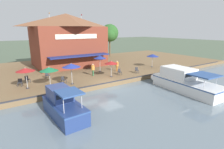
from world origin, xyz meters
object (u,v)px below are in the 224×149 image
(patio_umbrella_back_row, at_px, (25,70))
(cafe_chair_back_row_seat, at_px, (119,71))
(patio_umbrella_mid_patio_right, at_px, (71,65))
(cafe_chair_beside_entrance, at_px, (63,79))
(motorboat_second_along, at_px, (180,81))
(patio_umbrella_near_quay_edge, at_px, (111,63))
(waterfront_restaurant, at_px, (67,40))
(person_near_entrance, at_px, (93,68))
(patio_umbrella_far_corner, at_px, (100,57))
(motorboat_outer_channel, at_px, (61,104))
(cafe_chair_far_corner_seat, at_px, (137,70))
(patio_umbrella_by_entrance, at_px, (153,55))
(swan, at_px, (86,122))
(cafe_chair_facing_river, at_px, (20,82))
(tree_downstream_bank, at_px, (110,33))
(person_mid_patio, at_px, (117,65))
(mooring_post, at_px, (175,67))
(patio_umbrella_mid_patio_left, at_px, (49,69))
(cafe_chair_mid_patio, at_px, (47,75))
(cafe_chair_under_first_umbrella, at_px, (27,79))

(patio_umbrella_back_row, height_order, cafe_chair_back_row_seat, patio_umbrella_back_row)
(patio_umbrella_mid_patio_right, height_order, cafe_chair_back_row_seat, patio_umbrella_mid_patio_right)
(cafe_chair_beside_entrance, distance_m, motorboat_second_along, 13.78)
(patio_umbrella_near_quay_edge, bearing_deg, waterfront_restaurant, -170.54)
(person_near_entrance, xyz_separation_m, motorboat_second_along, (9.08, 6.76, -0.67))
(patio_umbrella_far_corner, relative_size, person_near_entrance, 1.47)
(patio_umbrella_back_row, height_order, motorboat_outer_channel, patio_umbrella_back_row)
(cafe_chair_far_corner_seat, bearing_deg, patio_umbrella_by_entrance, 110.03)
(person_near_entrance, bearing_deg, swan, -29.83)
(motorboat_second_along, bearing_deg, patio_umbrella_by_entrance, 153.44)
(patio_umbrella_near_quay_edge, relative_size, motorboat_outer_channel, 0.37)
(cafe_chair_facing_river, xyz_separation_m, tree_downstream_bank, (-13.50, 20.65, 4.84))
(person_near_entrance, bearing_deg, patio_umbrella_by_entrance, 88.18)
(patio_umbrella_far_corner, bearing_deg, motorboat_outer_channel, -43.41)
(waterfront_restaurant, bearing_deg, cafe_chair_beside_entrance, -23.00)
(person_mid_patio, xyz_separation_m, mooring_post, (4.21, 8.25, -0.60))
(patio_umbrella_near_quay_edge, relative_size, person_mid_patio, 1.35)
(cafe_chair_far_corner_seat, relative_size, cafe_chair_back_row_seat, 1.00)
(person_near_entrance, bearing_deg, patio_umbrella_mid_patio_left, -76.54)
(cafe_chair_back_row_seat, bearing_deg, patio_umbrella_mid_patio_right, -86.18)
(cafe_chair_far_corner_seat, distance_m, motorboat_outer_channel, 14.15)
(patio_umbrella_mid_patio_right, distance_m, swan, 8.89)
(cafe_chair_beside_entrance, xyz_separation_m, swan, (9.07, -1.33, -0.85))
(motorboat_second_along, bearing_deg, cafe_chair_facing_river, -120.94)
(cafe_chair_mid_patio, bearing_deg, patio_umbrella_by_entrance, 82.18)
(patio_umbrella_far_corner, xyz_separation_m, tree_downstream_bank, (-12.30, 9.60, 3.10))
(patio_umbrella_back_row, xyz_separation_m, swan, (9.40, 2.54, -2.46))
(patio_umbrella_near_quay_edge, relative_size, cafe_chair_mid_patio, 2.58)
(patio_umbrella_far_corner, xyz_separation_m, patio_umbrella_near_quay_edge, (3.48, -0.24, -0.25))
(cafe_chair_under_first_umbrella, bearing_deg, cafe_chair_back_row_seat, 75.52)
(patio_umbrella_mid_patio_right, height_order, swan, patio_umbrella_mid_patio_right)
(patio_umbrella_near_quay_edge, height_order, person_near_entrance, patio_umbrella_near_quay_edge)
(patio_umbrella_by_entrance, relative_size, mooring_post, 2.78)
(patio_umbrella_by_entrance, distance_m, cafe_chair_beside_entrance, 15.83)
(waterfront_restaurant, distance_m, cafe_chair_far_corner_seat, 13.68)
(waterfront_restaurant, relative_size, cafe_chair_far_corner_seat, 13.83)
(cafe_chair_mid_patio, bearing_deg, tree_downstream_bank, 124.61)
(patio_umbrella_by_entrance, distance_m, person_near_entrance, 11.17)
(patio_umbrella_back_row, height_order, motorboat_second_along, patio_umbrella_back_row)
(cafe_chair_beside_entrance, height_order, swan, cafe_chair_beside_entrance)
(patio_umbrella_far_corner, height_order, person_mid_patio, patio_umbrella_far_corner)
(motorboat_outer_channel, bearing_deg, waterfront_restaurant, 158.34)
(cafe_chair_back_row_seat, bearing_deg, cafe_chair_under_first_umbrella, -104.48)
(patio_umbrella_mid_patio_left, distance_m, cafe_chair_facing_river, 3.73)
(patio_umbrella_back_row, height_order, person_near_entrance, patio_umbrella_back_row)
(mooring_post, bearing_deg, tree_downstream_bank, -177.00)
(mooring_post, height_order, swan, mooring_post)
(patio_umbrella_mid_patio_right, relative_size, cafe_chair_under_first_umbrella, 2.92)
(cafe_chair_under_first_umbrella, xyz_separation_m, cafe_chair_beside_entrance, (2.62, 3.55, 0.00))
(patio_umbrella_mid_patio_right, relative_size, person_near_entrance, 1.48)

